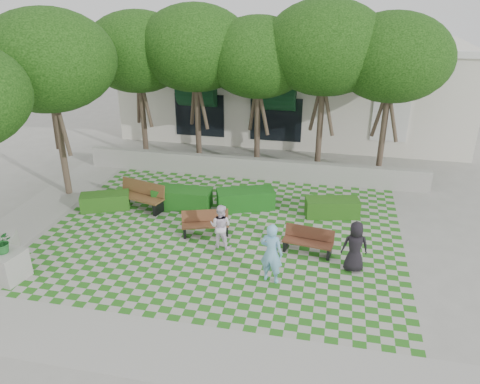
% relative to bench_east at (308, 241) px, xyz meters
% --- Properties ---
extents(ground, '(90.00, 90.00, 0.00)m').
position_rel_bench_east_xyz_m(ground, '(-2.95, -0.39, -0.40)').
color(ground, gray).
rests_on(ground, ground).
extents(lawn, '(12.00, 12.00, 0.00)m').
position_rel_bench_east_xyz_m(lawn, '(-2.95, 0.61, -0.39)').
color(lawn, '#2B721E').
rests_on(lawn, ground).
extents(sidewalk_south, '(16.00, 2.00, 0.01)m').
position_rel_bench_east_xyz_m(sidewalk_south, '(-2.95, -5.09, -0.39)').
color(sidewalk_south, '#9E9B93').
rests_on(sidewalk_south, ground).
extents(sidewalk_west, '(2.00, 12.00, 0.01)m').
position_rel_bench_east_xyz_m(sidewalk_west, '(-10.15, 0.61, -0.39)').
color(sidewalk_west, '#9E9B93').
rests_on(sidewalk_west, ground).
extents(retaining_wall, '(15.00, 0.36, 0.90)m').
position_rel_bench_east_xyz_m(retaining_wall, '(-2.95, 5.81, 0.05)').
color(retaining_wall, '#9E9B93').
rests_on(retaining_wall, ground).
extents(bench_east, '(1.64, 0.77, 0.83)m').
position_rel_bench_east_xyz_m(bench_east, '(0.00, 0.00, 0.00)').
color(bench_east, '#552D1D').
rests_on(bench_east, ground).
extents(bench_mid, '(1.68, 1.00, 0.84)m').
position_rel_bench_east_xyz_m(bench_mid, '(-3.51, 0.46, 0.00)').
color(bench_mid, brown).
rests_on(bench_mid, ground).
extents(bench_west, '(2.07, 1.16, 1.03)m').
position_rel_bench_east_xyz_m(bench_west, '(-6.48, 1.91, 0.10)').
color(bench_west, brown).
rests_on(bench_west, ground).
extents(hedge_east, '(2.05, 1.16, 0.67)m').
position_rel_bench_east_xyz_m(hedge_east, '(0.67, 2.77, -0.06)').
color(hedge_east, '#225215').
rests_on(hedge_east, ground).
extents(hedge_midright, '(2.31, 1.56, 0.75)m').
position_rel_bench_east_xyz_m(hedge_midright, '(-2.58, 2.75, -0.02)').
color(hedge_midright, '#155216').
rests_on(hedge_midright, ground).
extents(hedge_midleft, '(2.18, 0.89, 0.76)m').
position_rel_bench_east_xyz_m(hedge_midleft, '(-4.96, 2.31, -0.02)').
color(hedge_midleft, '#164F15').
rests_on(hedge_midleft, ground).
extents(hedge_west, '(1.93, 1.35, 0.63)m').
position_rel_bench_east_xyz_m(hedge_west, '(-7.78, 1.57, -0.09)').
color(hedge_west, '#215015').
rests_on(hedge_west, ground).
extents(planter_front, '(1.02, 1.02, 1.57)m').
position_rel_bench_east_xyz_m(planter_front, '(-8.36, -3.28, 0.24)').
color(planter_front, '#9E9B93').
rests_on(planter_front, ground).
extents(person_blue, '(0.75, 0.58, 1.84)m').
position_rel_bench_east_xyz_m(person_blue, '(-0.92, -1.79, 0.52)').
color(person_blue, '#7CBCE3').
rests_on(person_blue, ground).
extents(person_dark, '(0.84, 0.61, 1.59)m').
position_rel_bench_east_xyz_m(person_dark, '(1.41, -0.72, 0.39)').
color(person_dark, black).
rests_on(person_dark, ground).
extents(person_white, '(0.79, 0.66, 1.49)m').
position_rel_bench_east_xyz_m(person_white, '(-2.80, -0.21, 0.34)').
color(person_white, white).
rests_on(person_white, ground).
extents(tree_row, '(17.70, 13.40, 7.41)m').
position_rel_bench_east_xyz_m(tree_row, '(-4.81, 5.56, 4.78)').
color(tree_row, '#47382B').
rests_on(tree_row, ground).
extents(building, '(18.00, 8.92, 5.15)m').
position_rel_bench_east_xyz_m(building, '(-2.01, 13.69, 2.12)').
color(building, silver).
rests_on(building, ground).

